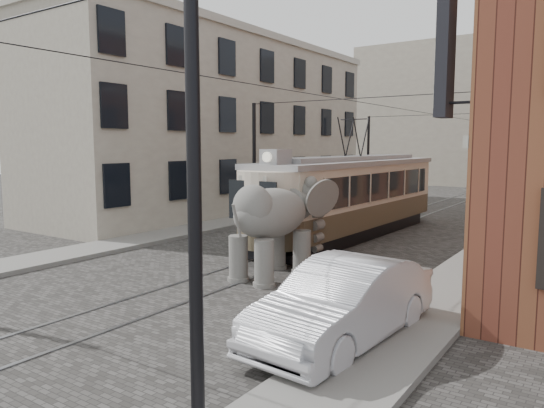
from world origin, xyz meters
The scene contains 10 objects.
ground centered at (0.00, 0.00, 0.00)m, with size 120.00×120.00×0.00m, color #464441.
tram_rails centered at (0.00, 0.00, 0.01)m, with size 1.54×80.00×0.02m, color slate, non-canonical shape.
sidewalk_right centered at (6.00, 0.00, 0.07)m, with size 2.00×60.00×0.15m, color slate.
sidewalk_left centered at (-6.50, 0.00, 0.07)m, with size 2.00×60.00×0.15m, color slate.
stucco_building centered at (-11.00, 10.00, 5.00)m, with size 7.00×24.00×10.00m, color gray.
distant_block centered at (0.00, 40.00, 7.00)m, with size 28.00×10.00×14.00m, color gray.
catenary centered at (-0.20, 5.00, 3.00)m, with size 11.00×30.20×6.00m, color black, non-canonical shape.
tram centered at (0.12, 5.30, 2.53)m, with size 2.63×12.77×5.07m, color beige, non-canonical shape.
elephant centered at (1.07, -2.27, 1.48)m, with size 2.67×4.85×2.97m, color #5E5B56, non-canonical shape.
parked_car centered at (5.14, -5.66, 0.82)m, with size 1.75×4.97×1.64m, color #B9B8BD.
Camera 1 is at (9.50, -14.62, 3.93)m, focal length 33.67 mm.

